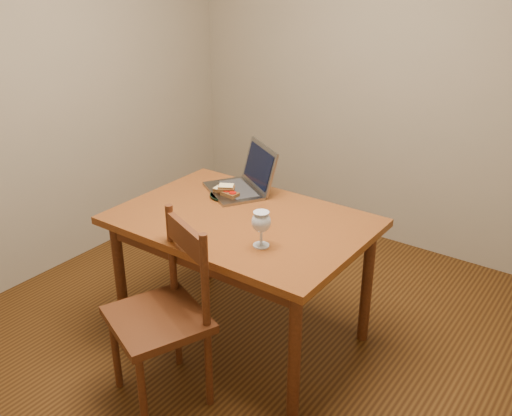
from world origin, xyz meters
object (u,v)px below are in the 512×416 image
Objects in this scene: plate at (226,195)px; table at (242,233)px; chair at (162,307)px; laptop at (246,179)px; milk_glass at (261,229)px.

table is at bearing -35.80° from plate.
chair reaches higher than table.
table is 0.41m from laptop.
plate is (-0.23, 0.77, 0.24)m from chair.
milk_glass reaches higher than chair.
plate is at bearing 128.72° from chair.
chair is at bearing -73.61° from plate.
milk_glass is at bearing -36.31° from table.
table is at bearing -24.92° from laptop.
laptop is at bearing 123.48° from table.
laptop reaches higher than milk_glass.
milk_glass is (0.26, -0.19, 0.18)m from table.
table is 2.32× the size of chair.
laptop is (-0.47, 0.51, -0.02)m from milk_glass.
chair is (-0.02, -0.59, -0.15)m from table.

